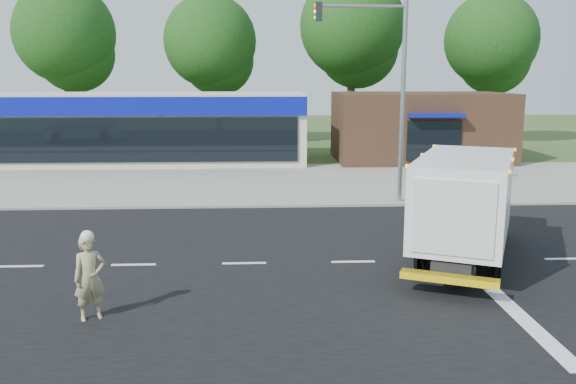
% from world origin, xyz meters
% --- Properties ---
extents(ground, '(120.00, 120.00, 0.00)m').
position_xyz_m(ground, '(0.00, 0.00, 0.00)').
color(ground, '#385123').
rests_on(ground, ground).
extents(road_asphalt, '(60.00, 14.00, 0.02)m').
position_xyz_m(road_asphalt, '(0.00, 0.00, 0.00)').
color(road_asphalt, black).
rests_on(road_asphalt, ground).
extents(sidewalk, '(60.00, 2.40, 0.12)m').
position_xyz_m(sidewalk, '(0.00, 8.20, 0.06)').
color(sidewalk, gray).
rests_on(sidewalk, ground).
extents(parking_apron, '(60.00, 9.00, 0.02)m').
position_xyz_m(parking_apron, '(0.00, 14.00, 0.01)').
color(parking_apron, gray).
rests_on(parking_apron, ground).
extents(lane_markings, '(55.20, 7.00, 0.01)m').
position_xyz_m(lane_markings, '(1.35, -1.35, 0.02)').
color(lane_markings, silver).
rests_on(lane_markings, road_asphalt).
extents(ems_box_truck, '(4.72, 7.10, 3.03)m').
position_xyz_m(ems_box_truck, '(3.09, 0.05, 1.75)').
color(ems_box_truck, black).
rests_on(ems_box_truck, ground).
extents(emergency_worker, '(0.79, 0.70, 1.94)m').
position_xyz_m(emergency_worker, '(-6.12, -3.68, 0.95)').
color(emergency_worker, tan).
rests_on(emergency_worker, ground).
extents(retail_strip_mall, '(18.00, 6.20, 4.00)m').
position_xyz_m(retail_strip_mall, '(-9.00, 19.93, 2.01)').
color(retail_strip_mall, beige).
rests_on(retail_strip_mall, ground).
extents(brown_storefront, '(10.00, 6.70, 4.00)m').
position_xyz_m(brown_storefront, '(7.00, 19.98, 2.00)').
color(brown_storefront, '#382316').
rests_on(brown_storefront, ground).
extents(traffic_signal_pole, '(3.51, 0.25, 8.00)m').
position_xyz_m(traffic_signal_pole, '(2.35, 7.60, 4.92)').
color(traffic_signal_pole, gray).
rests_on(traffic_signal_pole, ground).
extents(background_trees, '(36.77, 7.39, 12.10)m').
position_xyz_m(background_trees, '(-0.85, 28.16, 7.38)').
color(background_trees, '#332114').
rests_on(background_trees, ground).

